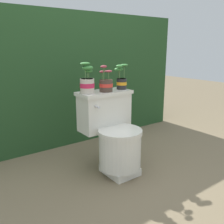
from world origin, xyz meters
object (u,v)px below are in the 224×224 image
object	(u,v)px
toilet	(113,133)
potted_plant_middle	(121,79)
potted_plant_midleft	(106,84)
potted_plant_left	(87,83)

from	to	relation	value
toilet	potted_plant_middle	bearing A→B (deg)	35.17
toilet	potted_plant_midleft	distance (m)	0.43
potted_plant_midleft	potted_plant_middle	distance (m)	0.19
potted_plant_left	potted_plant_midleft	xyz separation A→B (m)	(0.17, -0.02, -0.02)
potted_plant_midleft	potted_plant_middle	bearing A→B (deg)	6.63
potted_plant_left	potted_plant_middle	world-z (taller)	potted_plant_left
toilet	potted_plant_left	bearing A→B (deg)	144.18
potted_plant_left	potted_plant_middle	xyz separation A→B (m)	(0.36, 0.00, -0.00)
toilet	potted_plant_left	world-z (taller)	potted_plant_left
potted_plant_midleft	potted_plant_middle	size ratio (longest dim) A/B	1.00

